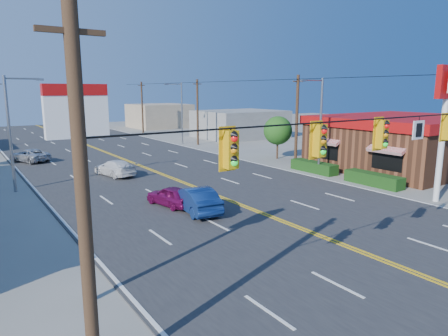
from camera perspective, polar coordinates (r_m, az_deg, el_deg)
ground at (r=18.13m, az=22.59°, el=-12.61°), size 160.00×160.00×0.00m
road at (r=32.86m, az=-7.83°, el=-1.33°), size 20.00×120.00×0.06m
signal_span at (r=16.75m, az=23.59°, el=2.83°), size 24.32×0.34×9.00m
kfc at (r=40.22m, az=24.22°, el=3.46°), size 16.30×12.40×4.70m
kfc_pylon at (r=28.29m, az=29.08°, el=7.71°), size 2.20×0.36×8.50m
pizza_hut_sign at (r=13.31m, az=-19.99°, el=2.48°), size 1.90×0.30×6.85m
streetlight_se at (r=33.93m, az=13.42°, el=6.53°), size 2.55×0.25×8.00m
streetlight_ne at (r=53.11m, az=-6.23°, el=8.29°), size 2.55×0.25×8.00m
streetlight_sw at (r=31.08m, az=-27.98°, el=5.15°), size 2.55×0.25×8.00m
utility_pole_near at (r=37.73m, az=10.34°, el=6.60°), size 0.28×0.28×8.40m
utility_pole_mid at (r=52.07m, az=-3.80°, el=7.93°), size 0.28×0.28×8.40m
utility_pole_far at (r=68.18m, az=-11.60°, el=8.46°), size 0.28×0.28×8.40m
tree_kfc_rear at (r=41.63m, az=7.69°, el=5.33°), size 2.94×2.94×4.41m
bld_east_mid at (r=60.97m, az=2.29°, el=6.32°), size 12.00×10.00×4.00m
bld_east_far at (r=78.34m, az=-9.22°, el=7.38°), size 10.00×10.00×4.40m
car_magenta at (r=24.64m, az=-7.55°, el=-4.10°), size 2.14×3.83×1.23m
car_blue at (r=23.32m, az=-4.10°, el=-4.59°), size 2.15×4.65×1.48m
car_white at (r=34.21m, az=-15.32°, el=-0.07°), size 2.64×4.75×1.30m
car_silver at (r=43.86m, az=-26.03°, el=1.56°), size 3.73×5.04×1.27m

